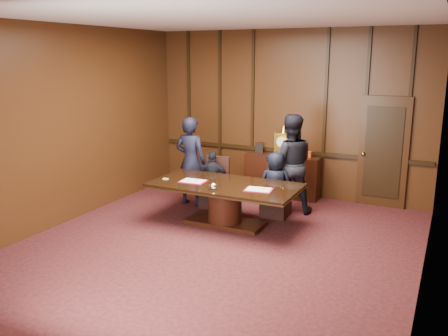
# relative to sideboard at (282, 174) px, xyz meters

# --- Properties ---
(room) EXTENTS (7.00, 7.04, 3.50)m
(room) POSITION_rel_sideboard_xyz_m (0.07, -3.12, 1.24)
(room) COLOR black
(room) RESTS_ON ground
(sideboard) EXTENTS (1.60, 0.45, 1.54)m
(sideboard) POSITION_rel_sideboard_xyz_m (0.00, 0.00, 0.00)
(sideboard) COLOR black
(sideboard) RESTS_ON ground
(conference_table) EXTENTS (2.62, 1.32, 0.76)m
(conference_table) POSITION_rel_sideboard_xyz_m (-0.32, -2.16, 0.02)
(conference_table) COLOR black
(conference_table) RESTS_ON ground
(folder_left) EXTENTS (0.48, 0.35, 0.02)m
(folder_left) POSITION_rel_sideboard_xyz_m (-0.89, -2.28, 0.28)
(folder_left) COLOR maroon
(folder_left) RESTS_ON conference_table
(folder_right) EXTENTS (0.50, 0.39, 0.02)m
(folder_right) POSITION_rel_sideboard_xyz_m (0.36, -2.28, 0.28)
(folder_right) COLOR maroon
(folder_right) RESTS_ON conference_table
(inkstand) EXTENTS (0.20, 0.14, 0.12)m
(inkstand) POSITION_rel_sideboard_xyz_m (-0.32, -2.61, 0.33)
(inkstand) COLOR white
(inkstand) RESTS_ON conference_table
(notepad) EXTENTS (0.10, 0.07, 0.01)m
(notepad) POSITION_rel_sideboard_xyz_m (-1.43, -2.36, 0.28)
(notepad) COLOR #E2C66E
(notepad) RESTS_ON conference_table
(chair_left) EXTENTS (0.52, 0.52, 0.99)m
(chair_left) POSITION_rel_sideboard_xyz_m (-0.97, -1.28, -0.19)
(chair_left) COLOR black
(chair_left) RESTS_ON ground
(chair_right) EXTENTS (0.49, 0.49, 0.99)m
(chair_right) POSITION_rel_sideboard_xyz_m (0.33, -1.28, -0.19)
(chair_right) COLOR black
(chair_right) RESTS_ON ground
(signatory_left) EXTENTS (0.72, 0.47, 1.14)m
(signatory_left) POSITION_rel_sideboard_xyz_m (-0.97, -1.36, 0.09)
(signatory_left) COLOR black
(signatory_left) RESTS_ON ground
(signatory_right) EXTENTS (0.68, 0.53, 1.24)m
(signatory_right) POSITION_rel_sideboard_xyz_m (0.33, -1.36, 0.14)
(signatory_right) COLOR black
(signatory_right) RESTS_ON ground
(witness_left) EXTENTS (0.66, 0.43, 1.79)m
(witness_left) POSITION_rel_sideboard_xyz_m (-1.46, -1.38, 0.41)
(witness_left) COLOR black
(witness_left) RESTS_ON ground
(witness_right) EXTENTS (1.14, 1.03, 1.90)m
(witness_right) POSITION_rel_sideboard_xyz_m (0.46, -0.96, 0.47)
(witness_right) COLOR black
(witness_right) RESTS_ON ground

